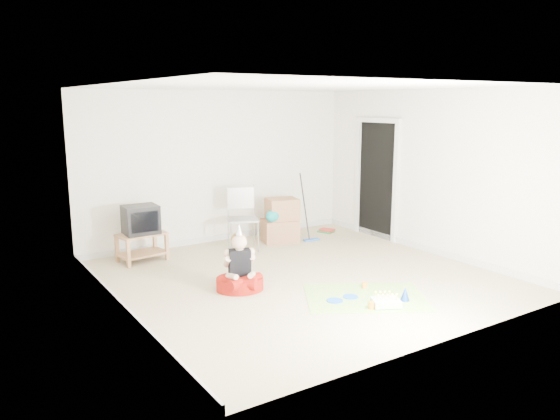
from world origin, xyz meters
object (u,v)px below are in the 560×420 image
folding_chair (243,219)px  tv_stand (142,245)px  birthday_cake (386,303)px  cardboard_boxes (280,221)px  seated_woman (240,275)px  crt_tv (141,220)px

folding_chair → tv_stand: bearing=171.1°
folding_chair → birthday_cake: folding_chair is taller
tv_stand → cardboard_boxes: size_ratio=1.00×
tv_stand → seated_woman: 2.06m
birthday_cake → crt_tv: bearing=117.9°
folding_chair → cardboard_boxes: size_ratio=1.39×
seated_woman → birthday_cake: size_ratio=2.20×
cardboard_boxes → birthday_cake: size_ratio=1.88×
tv_stand → birthday_cake: tv_stand is taller
folding_chair → seated_woman: bearing=-120.2°
crt_tv → folding_chair: (1.63, -0.25, -0.14)m
tv_stand → crt_tv: 0.39m
seated_woman → folding_chair: bearing=59.8°
crt_tv → birthday_cake: bearing=-60.6°
folding_chair → seated_woman: (-0.99, -1.71, -0.32)m
tv_stand → cardboard_boxes: (2.43, -0.14, 0.10)m
crt_tv → seated_woman: seated_woman is taller
seated_woman → birthday_cake: bearing=-51.2°
tv_stand → crt_tv: size_ratio=1.50×
birthday_cake → folding_chair: bearing=93.4°
tv_stand → cardboard_boxes: cardboard_boxes is taller
cardboard_boxes → birthday_cake: cardboard_boxes is taller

